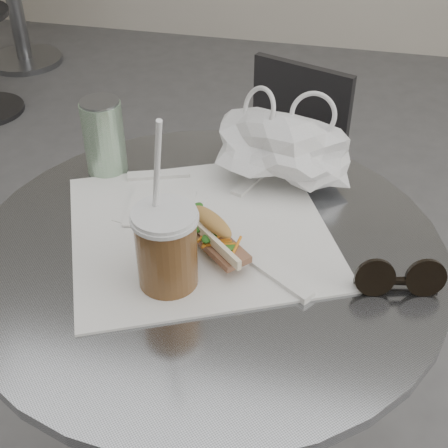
% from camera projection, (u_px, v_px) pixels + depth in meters
% --- Properties ---
extents(cafe_table, '(0.76, 0.76, 0.74)m').
position_uv_depth(cafe_table, '(210.00, 360.00, 1.16)').
color(cafe_table, slate).
rests_on(cafe_table, ground).
extents(chair_far, '(0.39, 0.41, 0.70)m').
position_uv_depth(chair_far, '(272.00, 208.00, 1.80)').
color(chair_far, '#2C2B2E').
rests_on(chair_far, ground).
extents(sandwich_paper, '(0.54, 0.53, 0.00)m').
position_uv_depth(sandwich_paper, '(200.00, 230.00, 1.02)').
color(sandwich_paper, white).
rests_on(sandwich_paper, cafe_table).
extents(banh_mi, '(0.18, 0.18, 0.06)m').
position_uv_depth(banh_mi, '(212.00, 235.00, 0.96)').
color(banh_mi, '#C6834A').
rests_on(banh_mi, sandwich_paper).
extents(iced_coffee, '(0.10, 0.10, 0.28)m').
position_uv_depth(iced_coffee, '(166.00, 248.00, 0.88)').
color(iced_coffee, brown).
rests_on(iced_coffee, cafe_table).
extents(sunglasses, '(0.13, 0.06, 0.06)m').
position_uv_depth(sunglasses, '(399.00, 279.00, 0.90)').
color(sunglasses, black).
rests_on(sunglasses, cafe_table).
extents(plastic_bag, '(0.29, 0.26, 0.12)m').
position_uv_depth(plastic_bag, '(282.00, 149.00, 1.12)').
color(plastic_bag, white).
rests_on(plastic_bag, cafe_table).
extents(napkin_stack, '(0.14, 0.14, 0.01)m').
position_uv_depth(napkin_stack, '(161.00, 209.00, 1.06)').
color(napkin_stack, white).
rests_on(napkin_stack, cafe_table).
extents(drink_can, '(0.07, 0.07, 0.14)m').
position_uv_depth(drink_can, '(104.00, 137.00, 1.13)').
color(drink_can, '#4F8855').
rests_on(drink_can, cafe_table).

